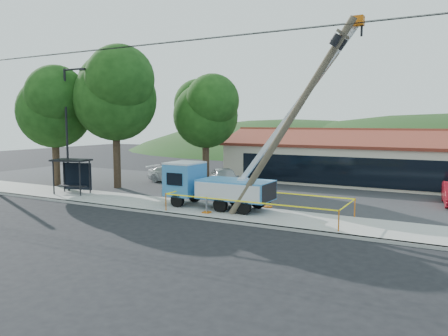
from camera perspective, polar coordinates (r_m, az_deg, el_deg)
name	(u,v)px	position (r m, az deg, el deg)	size (l,w,h in m)	color
ground	(192,230)	(21.47, -4.19, -8.03)	(120.00, 120.00, 0.00)	black
curb	(214,220)	(23.20, -1.37, -6.75)	(60.00, 0.25, 0.15)	#A5A39A
sidewalk	(230,213)	(24.83, 0.83, -5.89)	(60.00, 4.00, 0.15)	#A5A39A
parking_lot	(281,193)	(32.01, 7.52, -3.26)	(60.00, 12.00, 0.10)	#28282B
strip_mall	(361,161)	(38.33, 17.47, 0.82)	(22.50, 8.53, 4.67)	beige
streetlight	(68,120)	(33.68, -19.66, 5.88)	(2.13, 0.22, 9.00)	black
tree_west_near	(115,91)	(34.60, -14.04, 9.73)	(7.56, 6.72, 10.80)	#332316
tree_west_far	(54,105)	(37.12, -21.34, 7.72)	(6.84, 6.08, 9.48)	#332316
tree_lot	(206,109)	(35.57, -2.42, 7.68)	(6.30, 5.60, 8.94)	#332316
hill_west	(290,151)	(77.29, 8.60, 2.18)	(78.40, 56.00, 28.00)	#1E3814
power_lines	(12,125)	(36.58, -25.95, 5.03)	(60.00, 1.42, 10.00)	brown
utility_truck	(216,183)	(25.73, -1.00, -1.93)	(11.46, 3.54, 10.12)	black
leaning_pole	(293,115)	(22.41, 9.05, 6.90)	(6.65, 1.99, 10.07)	brown
bus_shelter	(73,168)	(32.63, -19.13, -0.03)	(2.80, 2.05, 2.44)	black
caution_tape	(257,200)	(24.22, 4.34, -4.24)	(9.92, 3.52, 1.02)	#CF5E0B
car_silver	(224,191)	(32.86, 0.05, -3.05)	(1.98, 4.93, 1.68)	#A7ABAE
car_white	(174,183)	(37.18, -6.57, -2.01)	(1.95, 4.79, 1.39)	white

